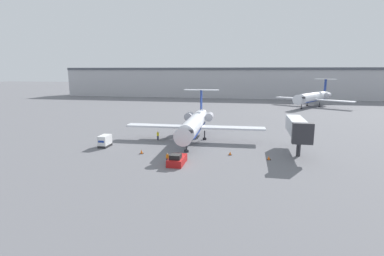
# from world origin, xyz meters

# --- Properties ---
(ground_plane) EXTENTS (600.00, 600.00, 0.00)m
(ground_plane) POSITION_xyz_m (0.00, 0.00, 0.00)
(ground_plane) COLOR slate
(terminal_building) EXTENTS (180.00, 16.80, 15.67)m
(terminal_building) POSITION_xyz_m (0.00, 120.00, 7.86)
(terminal_building) COLOR #B2B2B7
(terminal_building) RESTS_ON ground
(airplane_main) EXTENTS (28.86, 25.54, 9.80)m
(airplane_main) POSITION_xyz_m (-0.42, 17.16, 3.51)
(airplane_main) COLOR silver
(airplane_main) RESTS_ON ground
(pushback_tug) EXTENTS (2.32, 4.65, 1.81)m
(pushback_tug) POSITION_xyz_m (-0.16, 0.60, 0.67)
(pushback_tug) COLOR #B21919
(pushback_tug) RESTS_ON ground
(luggage_cart) EXTENTS (1.65, 2.91, 2.23)m
(luggage_cart) POSITION_xyz_m (-16.16, 8.42, 1.11)
(luggage_cart) COLOR #232326
(luggage_cart) RESTS_ON ground
(worker_near_tug) EXTENTS (0.40, 0.24, 1.63)m
(worker_near_tug) POSITION_xyz_m (-1.74, 0.74, 0.84)
(worker_near_tug) COLOR #232838
(worker_near_tug) RESTS_ON ground
(worker_by_wing) EXTENTS (0.40, 0.26, 1.84)m
(worker_by_wing) POSITION_xyz_m (-7.93, 15.75, 0.97)
(worker_by_wing) COLOR #232838
(worker_by_wing) RESTS_ON ground
(traffic_cone_left) EXTENTS (0.65, 0.65, 0.71)m
(traffic_cone_left) POSITION_xyz_m (-7.64, 5.16, 0.34)
(traffic_cone_left) COLOR black
(traffic_cone_left) RESTS_ON ground
(traffic_cone_right) EXTENTS (0.60, 0.60, 0.65)m
(traffic_cone_right) POSITION_xyz_m (7.64, 7.18, 0.31)
(traffic_cone_right) COLOR black
(traffic_cone_right) RESTS_ON ground
(traffic_cone_mid) EXTENTS (0.64, 0.64, 0.66)m
(traffic_cone_mid) POSITION_xyz_m (14.01, 5.59, 0.31)
(traffic_cone_mid) COLOR black
(traffic_cone_mid) RESTS_ON ground
(airplane_parked_far_left) EXTENTS (27.79, 27.73, 10.74)m
(airplane_parked_far_left) POSITION_xyz_m (35.58, 83.37, 3.75)
(airplane_parked_far_left) COLOR silver
(airplane_parked_far_left) RESTS_ON ground
(jet_bridge) EXTENTS (3.20, 12.58, 6.19)m
(jet_bridge) POSITION_xyz_m (19.05, 11.25, 4.45)
(jet_bridge) COLOR #2D2D33
(jet_bridge) RESTS_ON ground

